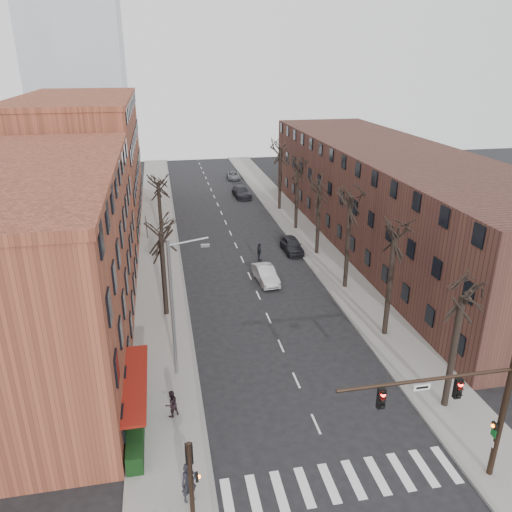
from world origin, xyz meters
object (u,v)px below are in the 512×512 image
parked_car_near (292,245)px  parked_car_mid (242,192)px  silver_sedan (266,275)px  pedestrian_a (189,483)px

parked_car_near → parked_car_mid: parked_car_mid is taller
silver_sedan → parked_car_near: (4.15, 6.68, 0.03)m
parked_car_near → parked_car_mid: size_ratio=0.85×
parked_car_mid → pedestrian_a: 52.04m
parked_car_mid → pedestrian_a: size_ratio=2.58×
silver_sedan → parked_car_mid: bearing=80.2°
silver_sedan → pedestrian_a: size_ratio=2.16×
silver_sedan → parked_car_near: size_ratio=0.99×
silver_sedan → parked_car_near: parked_car_near is taller
silver_sedan → pedestrian_a: 23.75m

